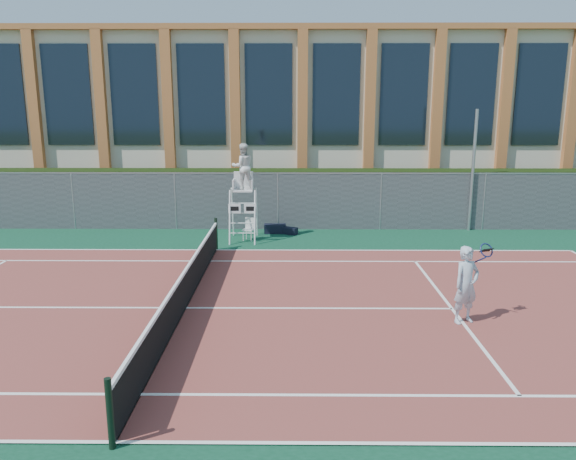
{
  "coord_description": "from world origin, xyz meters",
  "views": [
    {
      "loc": [
        2.58,
        -12.72,
        4.83
      ],
      "look_at": [
        2.44,
        3.0,
        1.28
      ],
      "focal_mm": 35.0,
      "sensor_mm": 36.0,
      "label": 1
    }
  ],
  "objects_px": {
    "tennis_player": "(466,285)",
    "plastic_chair": "(249,227)",
    "steel_pole": "(473,171)",
    "umpire_chair": "(243,169)"
  },
  "relations": [
    {
      "from": "umpire_chair",
      "to": "tennis_player",
      "type": "height_order",
      "value": "umpire_chair"
    },
    {
      "from": "tennis_player",
      "to": "umpire_chair",
      "type": "bearing_deg",
      "value": 125.52
    },
    {
      "from": "umpire_chair",
      "to": "steel_pole",
      "type": "bearing_deg",
      "value": 10.83
    },
    {
      "from": "tennis_player",
      "to": "steel_pole",
      "type": "bearing_deg",
      "value": 72.43
    },
    {
      "from": "steel_pole",
      "to": "umpire_chair",
      "type": "relative_size",
      "value": 1.32
    },
    {
      "from": "steel_pole",
      "to": "tennis_player",
      "type": "relative_size",
      "value": 2.63
    },
    {
      "from": "tennis_player",
      "to": "plastic_chair",
      "type": "bearing_deg",
      "value": 124.65
    },
    {
      "from": "steel_pole",
      "to": "umpire_chair",
      "type": "distance_m",
      "value": 8.8
    },
    {
      "from": "plastic_chair",
      "to": "tennis_player",
      "type": "height_order",
      "value": "tennis_player"
    },
    {
      "from": "plastic_chair",
      "to": "steel_pole",
      "type": "bearing_deg",
      "value": 11.36
    }
  ]
}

